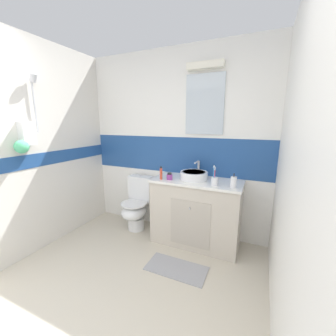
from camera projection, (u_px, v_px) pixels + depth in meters
ground_plane at (127, 281)px, 2.11m from camera, size 3.20×3.48×0.04m
wall_back_tiled at (176, 143)px, 2.95m from camera, size 3.20×0.20×2.50m
wall_left_shower_alcove at (24, 149)px, 2.38m from camera, size 0.26×3.48×2.50m
wall_right_plain at (300, 172)px, 1.30m from camera, size 0.10×3.48×2.50m
vanity_cabinet at (196, 212)px, 2.70m from camera, size 1.11×0.52×0.85m
sink_basin at (194, 175)px, 2.63m from camera, size 0.35×0.39×0.21m
toilet at (137, 205)px, 3.08m from camera, size 0.37×0.50×0.78m
toothbrush_cup at (215, 180)px, 2.37m from camera, size 0.08×0.08×0.23m
soap_dispenser at (233, 182)px, 2.28m from camera, size 0.07×0.07×0.16m
toothpaste_tube_upright at (161, 173)px, 2.61m from camera, size 0.03×0.03×0.16m
hair_gel_jar at (170, 177)px, 2.61m from camera, size 0.07×0.07×0.09m
bath_mat at (176, 268)px, 2.27m from camera, size 0.65×0.32×0.01m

